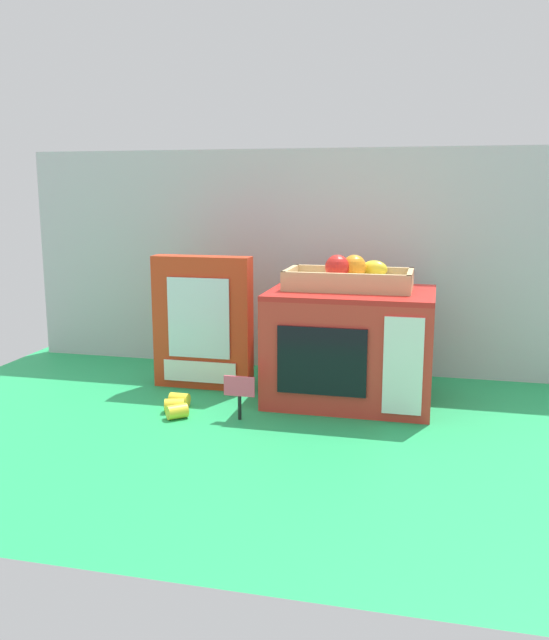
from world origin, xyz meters
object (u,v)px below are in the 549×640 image
loose_toy_banana (177,405)px  food_groups_crate (350,278)px  price_sign (239,391)px  toy_microwave (351,346)px  cookie_set_box (202,323)px

loose_toy_banana → food_groups_crate: bearing=30.6°
price_sign → loose_toy_banana: size_ratio=0.79×
toy_microwave → cookie_set_box: 0.38m
price_sign → loose_toy_banana: price_sign is taller
food_groups_crate → price_sign: 0.39m
food_groups_crate → loose_toy_banana: food_groups_crate is taller
cookie_set_box → loose_toy_banana: size_ratio=2.69×
toy_microwave → cookie_set_box: cookie_set_box is taller
loose_toy_banana → toy_microwave: bearing=27.0°
cookie_set_box → loose_toy_banana: (0.01, -0.21, -0.15)m
food_groups_crate → price_sign: bearing=-132.4°
food_groups_crate → loose_toy_banana: 0.51m
cookie_set_box → price_sign: size_ratio=3.39×
price_sign → loose_toy_banana: 0.16m
food_groups_crate → cookie_set_box: food_groups_crate is taller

